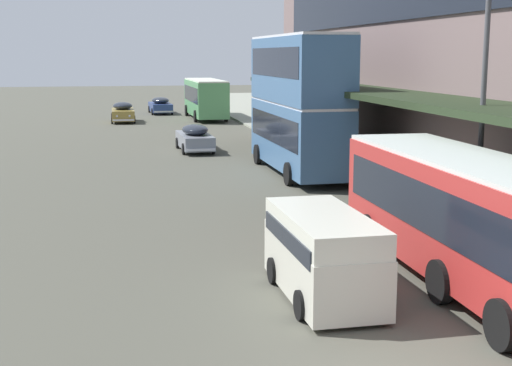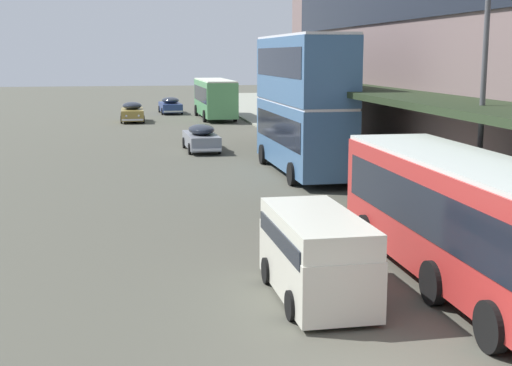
{
  "view_description": "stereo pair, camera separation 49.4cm",
  "coord_description": "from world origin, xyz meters",
  "px_view_note": "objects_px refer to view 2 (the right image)",
  "views": [
    {
      "loc": [
        -4.33,
        -10.49,
        5.49
      ],
      "look_at": [
        0.39,
        12.63,
        1.23
      ],
      "focal_mm": 50.0,
      "sensor_mm": 36.0,
      "label": 1
    },
    {
      "loc": [
        -3.84,
        -10.59,
        5.49
      ],
      "look_at": [
        0.39,
        12.63,
        1.23
      ],
      "focal_mm": 50.0,
      "sensor_mm": 36.0,
      "label": 2
    }
  ],
  "objects_px": {
    "transit_bus_kerbside_rear": "(215,96)",
    "fire_hydrant": "(386,175)",
    "pedestrian_at_kerb": "(512,210)",
    "sedan_second_near": "(170,105)",
    "vw_van": "(315,250)",
    "sedan_far_back": "(201,138)",
    "transit_bus_kerbside_far": "(302,100)",
    "street_lamp": "(478,88)",
    "transit_bus_kerbside_front": "(472,216)",
    "sedan_lead_mid": "(132,112)"
  },
  "relations": [
    {
      "from": "sedan_second_near",
      "to": "fire_hydrant",
      "type": "distance_m",
      "value": 40.5
    },
    {
      "from": "transit_bus_kerbside_front",
      "to": "fire_hydrant",
      "type": "relative_size",
      "value": 16.17
    },
    {
      "from": "sedan_lead_mid",
      "to": "pedestrian_at_kerb",
      "type": "distance_m",
      "value": 43.3
    },
    {
      "from": "vw_van",
      "to": "pedestrian_at_kerb",
      "type": "distance_m",
      "value": 7.01
    },
    {
      "from": "transit_bus_kerbside_far",
      "to": "pedestrian_at_kerb",
      "type": "bearing_deg",
      "value": -79.65
    },
    {
      "from": "sedan_second_near",
      "to": "transit_bus_kerbside_far",
      "type": "bearing_deg",
      "value": -83.87
    },
    {
      "from": "pedestrian_at_kerb",
      "to": "fire_hydrant",
      "type": "xyz_separation_m",
      "value": [
        0.1,
        10.22,
        -0.69
      ]
    },
    {
      "from": "transit_bus_kerbside_far",
      "to": "sedan_far_back",
      "type": "relative_size",
      "value": 1.99
    },
    {
      "from": "sedan_far_back",
      "to": "pedestrian_at_kerb",
      "type": "distance_m",
      "value": 23.8
    },
    {
      "from": "transit_bus_kerbside_rear",
      "to": "pedestrian_at_kerb",
      "type": "bearing_deg",
      "value": -86.12
    },
    {
      "from": "vw_van",
      "to": "sedan_lead_mid",
      "type": "bearing_deg",
      "value": 94.63
    },
    {
      "from": "vw_van",
      "to": "transit_bus_kerbside_far",
      "type": "bearing_deg",
      "value": 77.0
    },
    {
      "from": "street_lamp",
      "to": "fire_hydrant",
      "type": "bearing_deg",
      "value": 85.59
    },
    {
      "from": "sedan_second_near",
      "to": "street_lamp",
      "type": "relative_size",
      "value": 0.67
    },
    {
      "from": "sedan_second_near",
      "to": "sedan_far_back",
      "type": "xyz_separation_m",
      "value": [
        0.08,
        -27.26,
        -0.0
      ]
    },
    {
      "from": "pedestrian_at_kerb",
      "to": "transit_bus_kerbside_rear",
      "type": "bearing_deg",
      "value": 93.88
    },
    {
      "from": "sedan_far_back",
      "to": "fire_hydrant",
      "type": "xyz_separation_m",
      "value": [
        6.47,
        -12.71,
        -0.27
      ]
    },
    {
      "from": "transit_bus_kerbside_front",
      "to": "transit_bus_kerbside_far",
      "type": "height_order",
      "value": "transit_bus_kerbside_far"
    },
    {
      "from": "vw_van",
      "to": "street_lamp",
      "type": "bearing_deg",
      "value": 33.97
    },
    {
      "from": "transit_bus_kerbside_far",
      "to": "sedan_far_back",
      "type": "bearing_deg",
      "value": 113.31
    },
    {
      "from": "transit_bus_kerbside_far",
      "to": "fire_hydrant",
      "type": "bearing_deg",
      "value": -55.54
    },
    {
      "from": "sedan_second_near",
      "to": "pedestrian_at_kerb",
      "type": "xyz_separation_m",
      "value": [
        6.45,
        -50.19,
        0.41
      ]
    },
    {
      "from": "sedan_second_near",
      "to": "vw_van",
      "type": "xyz_separation_m",
      "value": [
        -0.01,
        -52.91,
        0.33
      ]
    },
    {
      "from": "transit_bus_kerbside_front",
      "to": "street_lamp",
      "type": "height_order",
      "value": "street_lamp"
    },
    {
      "from": "pedestrian_at_kerb",
      "to": "vw_van",
      "type": "bearing_deg",
      "value": -157.2
    },
    {
      "from": "pedestrian_at_kerb",
      "to": "fire_hydrant",
      "type": "bearing_deg",
      "value": 89.46
    },
    {
      "from": "transit_bus_kerbside_rear",
      "to": "street_lamp",
      "type": "height_order",
      "value": "street_lamp"
    },
    {
      "from": "sedan_second_near",
      "to": "vw_van",
      "type": "bearing_deg",
      "value": -90.01
    },
    {
      "from": "sedan_lead_mid",
      "to": "vw_van",
      "type": "relative_size",
      "value": 1.01
    },
    {
      "from": "sedan_lead_mid",
      "to": "sedan_far_back",
      "type": "xyz_separation_m",
      "value": [
        3.72,
        -19.17,
        -0.04
      ]
    },
    {
      "from": "transit_bus_kerbside_rear",
      "to": "fire_hydrant",
      "type": "xyz_separation_m",
      "value": [
        3.07,
        -33.63,
        -1.45
      ]
    },
    {
      "from": "pedestrian_at_kerb",
      "to": "transit_bus_kerbside_far",
      "type": "bearing_deg",
      "value": 100.35
    },
    {
      "from": "street_lamp",
      "to": "sedan_lead_mid",
      "type": "bearing_deg",
      "value": 103.09
    },
    {
      "from": "transit_bus_kerbside_rear",
      "to": "fire_hydrant",
      "type": "bearing_deg",
      "value": -84.78
    },
    {
      "from": "street_lamp",
      "to": "transit_bus_kerbside_rear",
      "type": "bearing_deg",
      "value": 93.2
    },
    {
      "from": "transit_bus_kerbside_rear",
      "to": "vw_van",
      "type": "distance_m",
      "value": 46.7
    },
    {
      "from": "transit_bus_kerbside_front",
      "to": "sedan_far_back",
      "type": "height_order",
      "value": "transit_bus_kerbside_front"
    },
    {
      "from": "transit_bus_kerbside_front",
      "to": "transit_bus_kerbside_far",
      "type": "relative_size",
      "value": 1.17
    },
    {
      "from": "transit_bus_kerbside_front",
      "to": "street_lamp",
      "type": "distance_m",
      "value": 5.41
    },
    {
      "from": "sedan_far_back",
      "to": "vw_van",
      "type": "xyz_separation_m",
      "value": [
        -0.09,
        -25.65,
        0.33
      ]
    },
    {
      "from": "pedestrian_at_kerb",
      "to": "transit_bus_kerbside_front",
      "type": "bearing_deg",
      "value": -133.47
    },
    {
      "from": "sedan_second_near",
      "to": "vw_van",
      "type": "height_order",
      "value": "vw_van"
    },
    {
      "from": "pedestrian_at_kerb",
      "to": "fire_hydrant",
      "type": "relative_size",
      "value": 2.65
    },
    {
      "from": "sedan_lead_mid",
      "to": "sedan_far_back",
      "type": "bearing_deg",
      "value": -79.02
    },
    {
      "from": "transit_bus_kerbside_far",
      "to": "vw_van",
      "type": "height_order",
      "value": "transit_bus_kerbside_far"
    },
    {
      "from": "vw_van",
      "to": "pedestrian_at_kerb",
      "type": "xyz_separation_m",
      "value": [
        6.46,
        2.72,
        0.08
      ]
    },
    {
      "from": "street_lamp",
      "to": "fire_hydrant",
      "type": "distance_m",
      "value": 9.88
    },
    {
      "from": "transit_bus_kerbside_front",
      "to": "transit_bus_kerbside_rear",
      "type": "bearing_deg",
      "value": 90.29
    },
    {
      "from": "fire_hydrant",
      "to": "sedan_far_back",
      "type": "bearing_deg",
      "value": 116.99
    },
    {
      "from": "sedan_lead_mid",
      "to": "sedan_second_near",
      "type": "relative_size",
      "value": 0.91
    }
  ]
}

